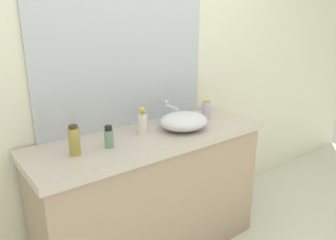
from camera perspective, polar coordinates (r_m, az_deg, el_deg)
The scene contains 9 objects.
bathroom_wall_rear at distance 2.17m, azimuth -6.79°, elevation 10.87°, with size 6.00×0.06×2.60m, color silver.
vanity_counter at distance 2.17m, azimuth -2.80°, elevation -13.30°, with size 1.51×0.53×0.86m.
wall_mirror_panel at distance 2.10m, azimuth -7.52°, elevation 15.98°, with size 1.23×0.01×1.27m, color #B2BCC6.
sink_basin at distance 2.08m, azimuth 2.83°, elevation -0.19°, with size 0.32×0.29×0.11m, color silver.
faucet at distance 2.19m, azimuth 0.14°, elevation 1.71°, with size 0.03×0.13×0.16m.
soap_dispenser at distance 2.00m, azimuth -4.49°, elevation -0.48°, with size 0.06×0.06×0.17m.
lotion_bottle at distance 1.81m, azimuth -10.43°, elevation -3.02°, with size 0.05×0.05×0.13m.
perfume_bottle at distance 1.75m, azimuth -16.26°, elevation -3.51°, with size 0.06×0.06×0.16m.
spray_can at distance 2.31m, azimuth 6.79°, elevation 1.77°, with size 0.07×0.07×0.14m.
Camera 1 is at (-1.10, -1.12, 1.54)m, focal length 34.45 mm.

